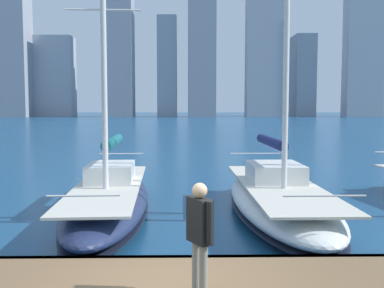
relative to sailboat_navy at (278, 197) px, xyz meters
name	(u,v)px	position (x,y,z in m)	size (l,w,h in m)	color
dock_pier	(171,286)	(3.04, 6.63, -0.06)	(28.00, 2.80, 0.60)	brown
city_skyline	(160,55)	(11.71, -151.25, 21.67)	(166.20, 25.66, 52.88)	#9BA0AA
sailboat_navy	(278,197)	(0.00, 0.00, 0.00)	(2.70, 9.43, 11.61)	white
sailboat_teal	(109,198)	(5.09, 0.06, -0.01)	(2.71, 9.32, 9.25)	navy
person_black_shirt	(200,228)	(2.62, 7.11, 0.98)	(0.38, 0.53, 1.63)	gray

